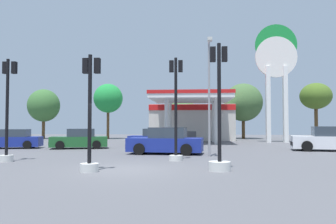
# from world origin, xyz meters

# --- Properties ---
(ground_plane) EXTENTS (90.00, 90.00, 0.00)m
(ground_plane) POSITION_xyz_m (0.00, 0.00, 0.00)
(ground_plane) COLOR #56565B
(ground_plane) RESTS_ON ground
(gas_station) EXTENTS (9.21, 14.64, 4.63)m
(gas_station) POSITION_xyz_m (2.25, 24.81, 2.26)
(gas_station) COLOR beige
(gas_station) RESTS_ON ground
(station_pole_sign) EXTENTS (3.99, 0.56, 11.50)m
(station_pole_sign) POSITION_xyz_m (10.48, 19.98, 7.27)
(station_pole_sign) COLOR white
(station_pole_sign) RESTS_ON ground
(car_0) EXTENTS (4.77, 2.70, 1.61)m
(car_0) POSITION_xyz_m (11.33, 9.91, 0.73)
(car_0) COLOR black
(car_0) RESTS_ON ground
(car_1) EXTENTS (4.31, 2.77, 1.43)m
(car_1) POSITION_xyz_m (-5.74, 10.69, 0.65)
(car_1) COLOR black
(car_1) RESTS_ON ground
(car_2) EXTENTS (3.99, 1.88, 1.41)m
(car_2) POSITION_xyz_m (-0.56, 13.09, 0.64)
(car_2) COLOR black
(car_2) RESTS_ON ground
(car_3) EXTENTS (4.52, 2.31, 1.56)m
(car_3) POSITION_xyz_m (0.89, 6.81, 0.71)
(car_3) COLOR black
(car_3) RESTS_ON ground
(car_4) EXTENTS (4.16, 2.44, 1.40)m
(car_4) POSITION_xyz_m (-10.58, 10.43, 0.63)
(car_4) COLOR black
(car_4) RESTS_ON ground
(traffic_signal_0) EXTENTS (0.66, 0.69, 4.30)m
(traffic_signal_0) POSITION_xyz_m (-1.22, -0.76, 1.65)
(traffic_signal_0) COLOR silver
(traffic_signal_0) RESTS_ON ground
(traffic_signal_1) EXTENTS (0.65, 0.67, 4.80)m
(traffic_signal_1) POSITION_xyz_m (-6.12, 2.15, 1.98)
(traffic_signal_1) COLOR silver
(traffic_signal_1) RESTS_ON ground
(traffic_signal_2) EXTENTS (0.82, 0.82, 4.79)m
(traffic_signal_2) POSITION_xyz_m (3.53, -0.10, 1.45)
(traffic_signal_2) COLOR silver
(traffic_signal_2) RESTS_ON ground
(traffic_signal_3) EXTENTS (0.65, 0.68, 4.95)m
(traffic_signal_3) POSITION_xyz_m (1.70, 3.25, 2.09)
(traffic_signal_3) COLOR silver
(traffic_signal_3) RESTS_ON ground
(tree_0) EXTENTS (3.85, 3.85, 6.06)m
(tree_0) POSITION_xyz_m (-15.90, 26.30, 4.06)
(tree_0) COLOR brown
(tree_0) RESTS_ON ground
(tree_1) EXTENTS (3.51, 3.51, 6.69)m
(tree_1) POSITION_xyz_m (-7.95, 26.66, 4.90)
(tree_1) COLOR brown
(tree_1) RESTS_ON ground
(tree_2) EXTENTS (3.09, 3.09, 5.04)m
(tree_2) POSITION_xyz_m (1.04, 28.81, 3.64)
(tree_2) COLOR brown
(tree_2) RESTS_ON ground
(tree_3) EXTENTS (4.70, 4.70, 6.78)m
(tree_3) POSITION_xyz_m (8.49, 28.41, 4.45)
(tree_3) COLOR brown
(tree_3) RESTS_ON ground
(tree_4) EXTENTS (3.51, 3.51, 6.49)m
(tree_4) POSITION_xyz_m (16.36, 26.23, 4.95)
(tree_4) COLOR brown
(tree_4) RESTS_ON ground
(corner_streetlamp) EXTENTS (0.24, 1.48, 6.24)m
(corner_streetlamp) POSITION_xyz_m (3.39, 5.21, 3.80)
(corner_streetlamp) COLOR gray
(corner_streetlamp) RESTS_ON ground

